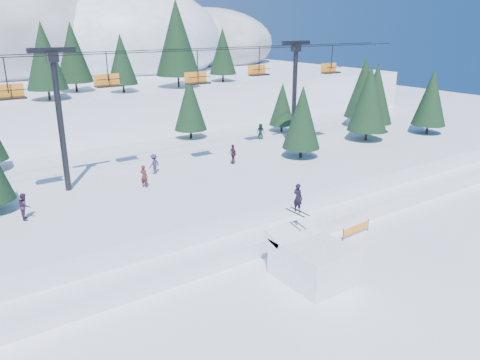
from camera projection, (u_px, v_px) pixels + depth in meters
ground at (325, 289)px, 26.58m from camera, size 160.00×160.00×0.00m
mid_shelf at (177, 183)px, 40.19m from camera, size 70.00×22.00×2.50m
berm at (244, 231)px, 32.63m from camera, size 70.00×6.00×1.10m
jump_kicker at (311, 259)px, 27.25m from camera, size 3.38×4.61×5.49m
chairlift at (184, 88)px, 38.23m from camera, size 46.00×3.21×10.28m
conifer_stand at (190, 116)px, 39.93m from camera, size 64.04×16.85×9.23m
distant_skiers at (171, 163)px, 38.60m from camera, size 26.22×9.64×1.75m
banner_near at (356, 229)px, 33.01m from camera, size 2.85×0.24×0.90m
banner_far at (354, 211)px, 36.13m from camera, size 2.79×0.67×0.90m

